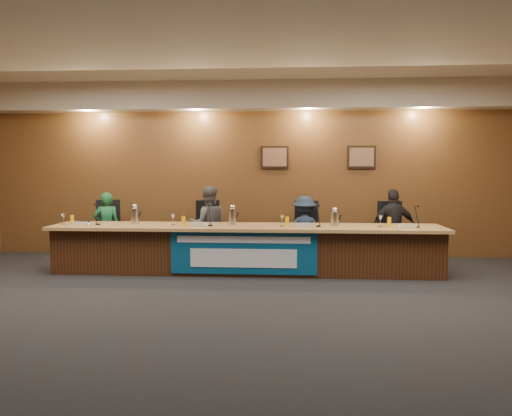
{
  "coord_description": "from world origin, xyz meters",
  "views": [
    {
      "loc": [
        0.71,
        -5.37,
        1.64
      ],
      "look_at": [
        0.15,
        2.6,
        1.01
      ],
      "focal_mm": 35.0,
      "sensor_mm": 36.0,
      "label": 1
    }
  ],
  "objects_px": {
    "panelist_a": "(107,227)",
    "carafe_right": "(335,219)",
    "dais_body": "(246,250)",
    "office_chair_a": "(109,234)",
    "panelist_d": "(394,227)",
    "office_chair_d": "(392,236)",
    "office_chair_b": "(209,235)",
    "office_chair_c": "(304,236)",
    "panelist_c": "(304,230)",
    "carafe_left": "(135,216)",
    "speakerphone": "(84,222)",
    "banner": "(243,253)",
    "panelist_b": "(208,225)",
    "carafe_mid": "(232,217)"
  },
  "relations": [
    {
      "from": "office_chair_d",
      "to": "panelist_c",
      "type": "bearing_deg",
      "value": -179.48
    },
    {
      "from": "panelist_d",
      "to": "carafe_left",
      "type": "distance_m",
      "value": 4.3
    },
    {
      "from": "office_chair_c",
      "to": "office_chair_d",
      "type": "bearing_deg",
      "value": 12.04
    },
    {
      "from": "panelist_a",
      "to": "banner",
      "type": "bearing_deg",
      "value": 133.64
    },
    {
      "from": "panelist_b",
      "to": "office_chair_a",
      "type": "xyz_separation_m",
      "value": [
        -1.8,
        0.1,
        -0.19
      ]
    },
    {
      "from": "panelist_a",
      "to": "speakerphone",
      "type": "xyz_separation_m",
      "value": [
        -0.09,
        -0.75,
        0.16
      ]
    },
    {
      "from": "dais_body",
      "to": "carafe_left",
      "type": "xyz_separation_m",
      "value": [
        -1.8,
        0.05,
        0.53
      ]
    },
    {
      "from": "panelist_d",
      "to": "office_chair_d",
      "type": "xyz_separation_m",
      "value": [
        0.0,
        0.1,
        -0.17
      ]
    },
    {
      "from": "panelist_a",
      "to": "carafe_right",
      "type": "relative_size",
      "value": 5.44
    },
    {
      "from": "dais_body",
      "to": "panelist_c",
      "type": "distance_m",
      "value": 1.21
    },
    {
      "from": "banner",
      "to": "carafe_left",
      "type": "relative_size",
      "value": 8.68
    },
    {
      "from": "panelist_c",
      "to": "carafe_mid",
      "type": "relative_size",
      "value": 4.53
    },
    {
      "from": "panelist_a",
      "to": "panelist_c",
      "type": "xyz_separation_m",
      "value": [
        3.46,
        0.0,
        -0.03
      ]
    },
    {
      "from": "office_chair_d",
      "to": "office_chair_b",
      "type": "bearing_deg",
      "value": 176.72
    },
    {
      "from": "office_chair_d",
      "to": "speakerphone",
      "type": "distance_m",
      "value": 5.14
    },
    {
      "from": "office_chair_b",
      "to": "carafe_right",
      "type": "xyz_separation_m",
      "value": [
        2.11,
        -0.85,
        0.38
      ]
    },
    {
      "from": "banner",
      "to": "office_chair_b",
      "type": "distance_m",
      "value": 1.44
    },
    {
      "from": "dais_body",
      "to": "office_chair_a",
      "type": "xyz_separation_m",
      "value": [
        -2.52,
        0.83,
        0.13
      ]
    },
    {
      "from": "panelist_b",
      "to": "office_chair_c",
      "type": "height_order",
      "value": "panelist_b"
    },
    {
      "from": "dais_body",
      "to": "office_chair_a",
      "type": "relative_size",
      "value": 12.5
    },
    {
      "from": "carafe_left",
      "to": "speakerphone",
      "type": "distance_m",
      "value": 0.83
    },
    {
      "from": "panelist_c",
      "to": "office_chair_a",
      "type": "distance_m",
      "value": 3.46
    },
    {
      "from": "carafe_mid",
      "to": "speakerphone",
      "type": "distance_m",
      "value": 2.4
    },
    {
      "from": "panelist_b",
      "to": "carafe_right",
      "type": "xyz_separation_m",
      "value": [
        2.11,
        -0.75,
        0.19
      ]
    },
    {
      "from": "panelist_d",
      "to": "carafe_right",
      "type": "distance_m",
      "value": 1.31
    },
    {
      "from": "panelist_b",
      "to": "speakerphone",
      "type": "bearing_deg",
      "value": 6.79
    },
    {
      "from": "panelist_d",
      "to": "carafe_right",
      "type": "xyz_separation_m",
      "value": [
        -1.05,
        -0.75,
        0.21
      ]
    },
    {
      "from": "banner",
      "to": "panelist_b",
      "type": "bearing_deg",
      "value": 122.16
    },
    {
      "from": "office_chair_a",
      "to": "office_chair_b",
      "type": "xyz_separation_m",
      "value": [
        1.8,
        0.0,
        0.0
      ]
    },
    {
      "from": "office_chair_a",
      "to": "carafe_right",
      "type": "xyz_separation_m",
      "value": [
        3.91,
        -0.85,
        0.38
      ]
    },
    {
      "from": "dais_body",
      "to": "panelist_c",
      "type": "bearing_deg",
      "value": 37.96
    },
    {
      "from": "office_chair_a",
      "to": "office_chair_c",
      "type": "xyz_separation_m",
      "value": [
        3.46,
        0.0,
        0.0
      ]
    },
    {
      "from": "banner",
      "to": "speakerphone",
      "type": "distance_m",
      "value": 2.67
    },
    {
      "from": "panelist_b",
      "to": "carafe_right",
      "type": "relative_size",
      "value": 5.93
    },
    {
      "from": "panelist_a",
      "to": "dais_body",
      "type": "bearing_deg",
      "value": 141.91
    },
    {
      "from": "office_chair_d",
      "to": "office_chair_c",
      "type": "bearing_deg",
      "value": 176.72
    },
    {
      "from": "carafe_left",
      "to": "carafe_mid",
      "type": "relative_size",
      "value": 0.98
    },
    {
      "from": "panelist_b",
      "to": "office_chair_d",
      "type": "height_order",
      "value": "panelist_b"
    },
    {
      "from": "panelist_b",
      "to": "office_chair_a",
      "type": "bearing_deg",
      "value": -18.04
    },
    {
      "from": "office_chair_a",
      "to": "carafe_right",
      "type": "height_order",
      "value": "carafe_right"
    },
    {
      "from": "office_chair_c",
      "to": "carafe_left",
      "type": "height_order",
      "value": "carafe_left"
    },
    {
      "from": "panelist_b",
      "to": "panelist_a",
      "type": "bearing_deg",
      "value": -14.87
    },
    {
      "from": "dais_body",
      "to": "speakerphone",
      "type": "relative_size",
      "value": 18.75
    },
    {
      "from": "carafe_mid",
      "to": "dais_body",
      "type": "bearing_deg",
      "value": -7.42
    },
    {
      "from": "panelist_c",
      "to": "carafe_mid",
      "type": "xyz_separation_m",
      "value": [
        -1.15,
        -0.7,
        0.29
      ]
    },
    {
      "from": "panelist_d",
      "to": "office_chair_d",
      "type": "distance_m",
      "value": 0.2
    },
    {
      "from": "panelist_d",
      "to": "office_chair_b",
      "type": "bearing_deg",
      "value": -5.12
    },
    {
      "from": "office_chair_c",
      "to": "office_chair_b",
      "type": "bearing_deg",
      "value": -167.96
    },
    {
      "from": "panelist_c",
      "to": "office_chair_c",
      "type": "height_order",
      "value": "panelist_c"
    },
    {
      "from": "panelist_a",
      "to": "office_chair_d",
      "type": "height_order",
      "value": "panelist_a"
    }
  ]
}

